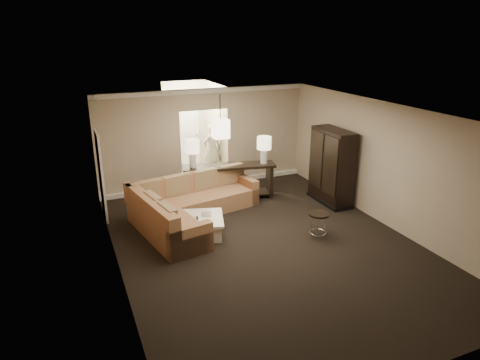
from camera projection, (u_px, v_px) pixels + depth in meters
name	position (u px, v px, depth m)	size (l,w,h in m)	color
ground	(266.00, 244.00, 9.05)	(8.00, 8.00, 0.00)	black
wall_back	(205.00, 138.00, 12.06)	(6.00, 0.04, 2.80)	#C6B496
wall_front	(416.00, 286.00, 5.10)	(6.00, 0.04, 2.80)	#C6B496
wall_left	(114.00, 205.00, 7.48)	(0.04, 8.00, 2.80)	#C6B496
wall_right	(386.00, 165.00, 9.68)	(0.04, 8.00, 2.80)	#C6B496
ceiling	(269.00, 113.00, 8.12)	(6.00, 8.00, 0.02)	silver
crown_molding	(204.00, 91.00, 11.58)	(6.00, 0.10, 0.12)	white
baseboard	(206.00, 184.00, 12.46)	(6.00, 0.10, 0.12)	white
side_door	(101.00, 176.00, 10.04)	(0.05, 0.90, 2.10)	white
foyer	(191.00, 132.00, 13.26)	(1.44, 2.02, 2.80)	silver
sectional_sofa	(188.00, 206.00, 10.05)	(3.32, 2.99, 0.95)	brown
coffee_table	(200.00, 226.00, 9.43)	(1.28, 1.28, 0.43)	white
console_table	(229.00, 179.00, 11.34)	(2.50, 1.06, 0.94)	black
armoire	(331.00, 168.00, 11.00)	(0.58, 1.35, 1.94)	black
drink_table	(318.00, 220.00, 9.26)	(0.45, 0.45, 0.56)	black
table_lamp_left	(192.00, 149.00, 10.89)	(0.38, 0.38, 0.72)	silver
table_lamp_right	(264.00, 146.00, 11.22)	(0.38, 0.38, 0.72)	silver
pendant_light	(220.00, 128.00, 10.75)	(0.38, 0.38, 1.09)	black
person	(212.00, 148.00, 12.96)	(0.66, 0.44, 1.83)	beige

